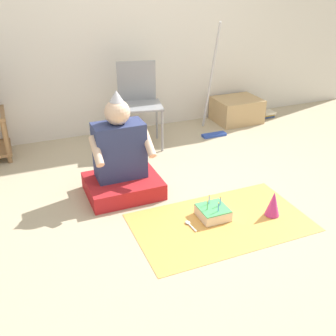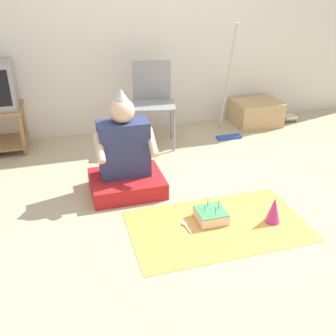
% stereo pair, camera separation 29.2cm
% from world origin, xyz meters
% --- Properties ---
extents(ground_plane, '(16.00, 16.00, 0.00)m').
position_xyz_m(ground_plane, '(0.00, 0.00, 0.00)').
color(ground_plane, tan).
extents(wall_back, '(6.40, 0.06, 2.55)m').
position_xyz_m(wall_back, '(0.00, 2.00, 1.27)').
color(wall_back, silver).
rests_on(wall_back, ground_plane).
extents(folding_chair, '(0.52, 0.47, 0.86)m').
position_xyz_m(folding_chair, '(-0.05, 1.52, 0.51)').
color(folding_chair, gray).
rests_on(folding_chair, ground_plane).
extents(cardboard_box_stack, '(0.54, 0.45, 0.29)m').
position_xyz_m(cardboard_box_stack, '(1.29, 1.72, 0.14)').
color(cardboard_box_stack, tan).
rests_on(cardboard_box_stack, ground_plane).
extents(dust_mop, '(0.28, 0.34, 1.23)m').
position_xyz_m(dust_mop, '(0.80, 1.46, 0.36)').
color(dust_mop, '#2D4CB2').
rests_on(dust_mop, ground_plane).
extents(book_pile, '(0.17, 0.14, 0.08)m').
position_xyz_m(book_pile, '(1.73, 1.69, 0.04)').
color(book_pile, '#284793').
rests_on(book_pile, ground_plane).
extents(person_seated, '(0.60, 0.49, 0.88)m').
position_xyz_m(person_seated, '(-0.52, 0.58, 0.28)').
color(person_seated, red).
rests_on(person_seated, ground_plane).
extents(party_cloth, '(1.30, 0.76, 0.01)m').
position_xyz_m(party_cloth, '(0.03, -0.14, 0.00)').
color(party_cloth, '#EFA84C').
rests_on(party_cloth, ground_plane).
extents(birthday_cake, '(0.22, 0.22, 0.16)m').
position_xyz_m(birthday_cake, '(0.00, -0.06, 0.05)').
color(birthday_cake, '#F4E0C6').
rests_on(birthday_cake, party_cloth).
extents(party_hat_blue, '(0.11, 0.11, 0.20)m').
position_xyz_m(party_hat_blue, '(0.44, -0.21, 0.11)').
color(party_hat_blue, '#CC338C').
rests_on(party_hat_blue, party_cloth).
extents(plastic_spoon_near, '(0.04, 0.15, 0.01)m').
position_xyz_m(plastic_spoon_near, '(-0.21, -0.08, 0.01)').
color(plastic_spoon_near, white).
rests_on(plastic_spoon_near, party_cloth).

